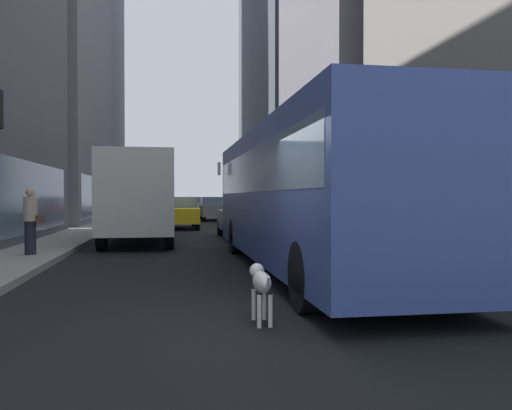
# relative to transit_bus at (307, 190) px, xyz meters

# --- Properties ---
(ground_plane) EXTENTS (120.00, 120.00, 0.00)m
(ground_plane) POSITION_rel_transit_bus_xyz_m (-1.20, 30.62, -1.78)
(ground_plane) COLOR black
(sidewalk_left) EXTENTS (2.40, 110.00, 0.15)m
(sidewalk_left) POSITION_rel_transit_bus_xyz_m (-6.90, 30.62, -1.70)
(sidewalk_left) COLOR gray
(sidewalk_left) RESTS_ON ground
(sidewalk_right) EXTENTS (2.40, 110.00, 0.15)m
(sidewalk_right) POSITION_rel_transit_bus_xyz_m (4.50, 30.62, -1.70)
(sidewalk_right) COLOR gray
(sidewalk_right) RESTS_ON ground
(building_left_mid) EXTENTS (11.55, 15.53, 19.27)m
(building_left_mid) POSITION_rel_transit_bus_xyz_m (-13.10, 22.89, 7.85)
(building_left_mid) COLOR slate
(building_left_mid) RESTS_ON ground
(building_left_far) EXTENTS (10.52, 15.64, 38.82)m
(building_left_far) POSITION_rel_transit_bus_xyz_m (-13.10, 40.83, 17.63)
(building_left_far) COLOR slate
(building_left_far) RESTS_ON ground
(building_right_mid) EXTENTS (11.19, 14.01, 27.70)m
(building_right_mid) POSITION_rel_transit_bus_xyz_m (10.70, 20.08, 12.06)
(building_right_mid) COLOR slate
(building_right_mid) RESTS_ON ground
(building_right_far) EXTENTS (11.02, 21.40, 29.60)m
(building_right_far) POSITION_rel_transit_bus_xyz_m (10.70, 39.61, 13.01)
(building_right_far) COLOR #4C515B
(building_right_far) RESTS_ON ground
(transit_bus) EXTENTS (2.78, 11.53, 3.05)m
(transit_bus) POSITION_rel_transit_bus_xyz_m (0.00, 0.00, 0.00)
(transit_bus) COLOR #33478C
(transit_bus) RESTS_ON ground
(car_white_van) EXTENTS (1.74, 4.59, 1.62)m
(car_white_van) POSITION_rel_transit_bus_xyz_m (0.00, 42.59, -0.95)
(car_white_van) COLOR silver
(car_white_van) RESTS_ON ground
(car_grey_wagon) EXTENTS (1.73, 4.33, 1.62)m
(car_grey_wagon) POSITION_rel_transit_bus_xyz_m (0.00, 24.76, -0.96)
(car_grey_wagon) COLOR slate
(car_grey_wagon) RESTS_ON ground
(car_yellow_taxi) EXTENTS (1.70, 4.44, 1.62)m
(car_yellow_taxi) POSITION_rel_transit_bus_xyz_m (-2.40, 15.75, -0.96)
(car_yellow_taxi) COLOR yellow
(car_yellow_taxi) RESTS_ON ground
(car_silver_sedan) EXTENTS (1.81, 4.16, 1.62)m
(car_silver_sedan) POSITION_rel_transit_bus_xyz_m (1.60, 15.14, -0.96)
(car_silver_sedan) COLOR #B7BABF
(car_silver_sedan) RESTS_ON ground
(car_red_coupe) EXTENTS (1.92, 4.34, 1.62)m
(car_red_coupe) POSITION_rel_transit_bus_xyz_m (-2.40, 36.48, -0.95)
(car_red_coupe) COLOR red
(car_red_coupe) RESTS_ON ground
(car_blue_hatchback) EXTENTS (1.94, 4.67, 1.62)m
(car_blue_hatchback) POSITION_rel_transit_bus_xyz_m (0.00, 8.85, -0.95)
(car_blue_hatchback) COLOR #4C6BB7
(car_blue_hatchback) RESTS_ON ground
(box_truck) EXTENTS (2.30, 7.50, 3.05)m
(box_truck) POSITION_rel_transit_bus_xyz_m (-4.00, 7.70, -0.11)
(box_truck) COLOR silver
(box_truck) RESTS_ON ground
(dalmatian_dog) EXTENTS (0.22, 0.96, 0.72)m
(dalmatian_dog) POSITION_rel_transit_bus_xyz_m (-1.84, -4.59, -1.26)
(dalmatian_dog) COLOR white
(dalmatian_dog) RESTS_ON ground
(pedestrian_with_handbag) EXTENTS (0.45, 0.34, 1.69)m
(pedestrian_with_handbag) POSITION_rel_transit_bus_xyz_m (-6.47, 2.83, -0.76)
(pedestrian_with_handbag) COLOR #1E1E2D
(pedestrian_with_handbag) RESTS_ON sidewalk_left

